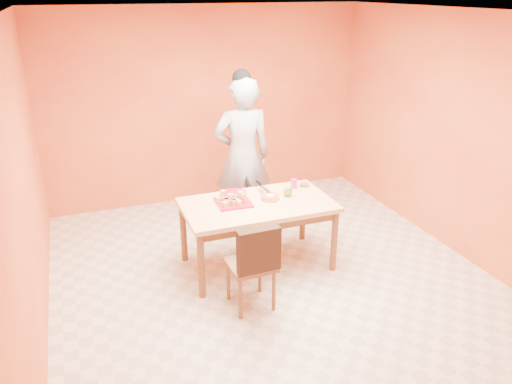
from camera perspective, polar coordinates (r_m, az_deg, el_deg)
name	(u,v)px	position (r m, az deg, el deg)	size (l,w,h in m)	color
floor	(274,280)	(5.41, 2.06, -10.04)	(5.00, 5.00, 0.00)	beige
ceiling	(278,12)	(4.57, 2.56, 19.87)	(5.00, 5.00, 0.00)	white
wall_back	(207,106)	(7.10, -5.63, 9.72)	(4.50, 4.50, 0.00)	orange
wall_left	(22,192)	(4.50, -25.17, 0.03)	(5.00, 5.00, 0.00)	orange
wall_right	(463,137)	(6.03, 22.54, 5.78)	(5.00, 5.00, 0.00)	orange
dining_table	(257,211)	(5.37, 0.17, -2.18)	(1.60, 0.90, 0.76)	#DFB675
dining_chair	(251,263)	(4.77, -0.55, -8.13)	(0.43, 0.50, 0.92)	brown
pastry_pile	(233,197)	(5.30, -2.62, -0.56)	(0.32, 0.32, 0.11)	tan
person	(243,157)	(6.11, -1.54, 4.07)	(0.71, 0.47, 1.95)	gray
pastry_platter	(233,202)	(5.32, -2.60, -1.19)	(0.36, 0.36, 0.02)	maroon
red_dinner_plate	(234,193)	(5.57, -2.52, -0.13)	(0.27, 0.27, 0.02)	maroon
white_cake_plate	(270,200)	(5.39, 1.60, -0.93)	(0.28, 0.28, 0.01)	silver
sponge_cake	(270,198)	(5.38, 1.60, -0.64)	(0.21, 0.21, 0.05)	orange
cake_server	(265,189)	(5.52, 1.00, 0.35)	(0.05, 0.26, 0.01)	silver
egg_ornament	(288,191)	(5.48, 3.66, 0.14)	(0.11, 0.08, 0.13)	olive
magenta_glass	(294,183)	(5.73, 4.34, 0.98)	(0.07, 0.07, 0.10)	#C61D5A
checker_tin	(304,185)	(5.80, 5.55, 0.82)	(0.10, 0.10, 0.03)	#3B2610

